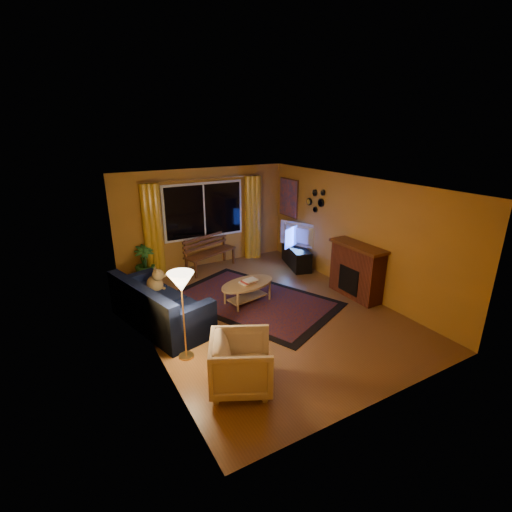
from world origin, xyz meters
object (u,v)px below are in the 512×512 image
sofa (160,303)px  coffee_table (247,293)px  floor_lamp (184,317)px  bench (211,261)px  armchair (241,361)px  tv_console (296,256)px

sofa → coffee_table: sofa is taller
floor_lamp → coffee_table: bearing=34.5°
sofa → coffee_table: 1.81m
bench → coffee_table: 2.14m
armchair → tv_console: (3.44, 3.52, -0.17)m
floor_lamp → tv_console: 4.61m
bench → sofa: bearing=-151.9°
sofa → coffee_table: (1.80, -0.01, -0.21)m
tv_console → bench: bearing=173.0°
armchair → bench: bearing=9.0°
sofa → floor_lamp: floor_lamp is taller
tv_console → sofa: bearing=-145.6°
bench → floor_lamp: size_ratio=1.01×
armchair → coffee_table: armchair is taller
floor_lamp → coffee_table: floor_lamp is taller
sofa → armchair: (0.48, -2.28, -0.01)m
coffee_table → tv_console: tv_console is taller
floor_lamp → coffee_table: 2.19m
bench → coffee_table: bearing=-112.8°
bench → sofa: 2.86m
floor_lamp → coffee_table: (1.76, 1.21, -0.50)m
sofa → bench: bearing=33.4°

